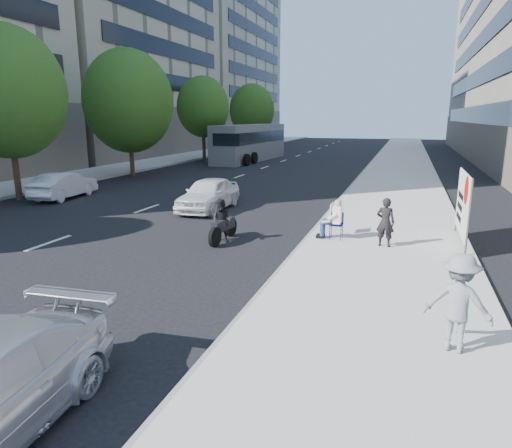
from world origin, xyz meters
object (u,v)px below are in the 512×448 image
at_px(motorcycle, 222,223).
at_px(white_sedan_near, 209,194).
at_px(protest_banner, 463,203).
at_px(bus, 250,143).
at_px(pedestrian_woman, 385,222).
at_px(white_sedan_mid, 64,185).
at_px(seated_protester, 333,217).
at_px(jogger, 458,303).

bearing_deg(motorcycle, white_sedan_near, 125.87).
bearing_deg(protest_banner, bus, 121.66).
bearing_deg(motorcycle, protest_banner, 20.88).
bearing_deg(pedestrian_woman, white_sedan_mid, -7.12).
xyz_separation_m(seated_protester, white_sedan_mid, (-14.18, 4.16, -0.22)).
distance_m(seated_protester, jogger, 7.34).
distance_m(jogger, bus, 36.12).
height_order(jogger, bus, bus).
relative_size(protest_banner, white_sedan_mid, 0.77).
relative_size(pedestrian_woman, protest_banner, 0.49).
distance_m(pedestrian_woman, protest_banner, 2.60).
bearing_deg(bus, jogger, -61.41).
distance_m(seated_protester, motorcycle, 3.61).
height_order(white_sedan_mid, motorcycle, motorcycle).
bearing_deg(jogger, pedestrian_woman, -64.91).
bearing_deg(seated_protester, motorcycle, -163.94).
bearing_deg(jogger, protest_banner, -84.07).
height_order(white_sedan_near, bus, bus).
distance_m(seated_protester, protest_banner, 3.99).
height_order(protest_banner, bus, bus).
bearing_deg(white_sedan_mid, protest_banner, 164.06).
distance_m(seated_protester, bus, 28.78).
bearing_deg(bus, motorcycle, -68.76).
bearing_deg(white_sedan_near, motorcycle, -61.84).
xyz_separation_m(white_sedan_mid, bus, (2.37, 22.07, 0.98)).
bearing_deg(bus, protest_banner, -54.14).
bearing_deg(seated_protester, protest_banner, 11.65).
distance_m(seated_protester, white_sedan_near, 7.08).
distance_m(motorcycle, bus, 28.50).
xyz_separation_m(seated_protester, motorcycle, (-3.46, -1.00, -0.24)).
height_order(jogger, protest_banner, protest_banner).
bearing_deg(bus, white_sedan_mid, -91.93).
relative_size(white_sedan_near, white_sedan_mid, 1.06).
relative_size(seated_protester, white_sedan_near, 0.31).
xyz_separation_m(white_sedan_near, motorcycle, (2.57, -4.70, -0.08)).
height_order(seated_protester, jogger, jogger).
bearing_deg(white_sedan_mid, jogger, 142.57).
bearing_deg(seated_protester, white_sedan_mid, 163.64).
distance_m(jogger, pedestrian_woman, 6.38).
height_order(jogger, white_sedan_near, jogger).
height_order(protest_banner, motorcycle, protest_banner).
bearing_deg(white_sedan_near, pedestrian_woman, -28.90).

